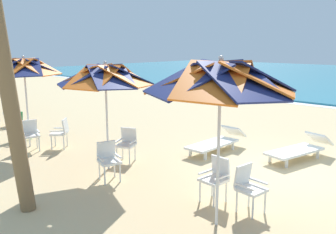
{
  "coord_description": "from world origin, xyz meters",
  "views": [
    {
      "loc": [
        3.39,
        -7.67,
        2.96
      ],
      "look_at": [
        -3.22,
        -0.61,
        1.0
      ],
      "focal_mm": 38.13,
      "sensor_mm": 36.0,
      "label": 1
    }
  ],
  "objects": [
    {
      "name": "plastic_chair_3",
      "position": [
        -3.44,
        -1.93,
        0.5
      ],
      "size": [
        0.59,
        0.6,
        0.87
      ],
      "color": "white",
      "rests_on": "ground"
    },
    {
      "name": "ground_plane",
      "position": [
        0.0,
        0.0,
        0.0
      ],
      "size": [
        80.0,
        80.0,
        0.0
      ],
      "primitive_type": "plane",
      "color": "#D3B784"
    },
    {
      "name": "plastic_chair_1",
      "position": [
        0.35,
        -2.31,
        0.5
      ],
      "size": [
        0.52,
        0.49,
        0.87
      ],
      "color": "white",
      "rests_on": "ground"
    },
    {
      "name": "plastic_chair_5",
      "position": [
        -5.75,
        -2.45,
        0.5
      ],
      "size": [
        0.63,
        0.63,
        0.87
      ],
      "color": "white",
      "rests_on": "ground"
    },
    {
      "name": "beach_umbrella_1",
      "position": [
        -3.3,
        -2.64,
        2.25
      ],
      "size": [
        2.25,
        2.25,
        2.6
      ],
      "color": "silver",
      "rests_on": "ground"
    },
    {
      "name": "plastic_chair_0",
      "position": [
        -0.35,
        -2.34,
        0.5
      ],
      "size": [
        0.48,
        0.5,
        0.87
      ],
      "color": "white",
      "rests_on": "ground"
    },
    {
      "name": "sun_lounger_2",
      "position": [
        -2.25,
        0.37,
        0.28
      ],
      "size": [
        0.66,
        2.15,
        0.62
      ],
      "color": "white",
      "rests_on": "ground"
    },
    {
      "name": "plastic_chair_4",
      "position": [
        -6.2,
        -3.16,
        0.5
      ],
      "size": [
        0.57,
        0.55,
        0.87
      ],
      "color": "white",
      "rests_on": "ground"
    },
    {
      "name": "plastic_chair_7",
      "position": [
        -9.8,
        -2.16,
        0.5
      ],
      "size": [
        0.61,
        0.59,
        0.87
      ],
      "color": "white",
      "rests_on": "ground"
    },
    {
      "name": "beach_umbrella_2",
      "position": [
        -6.58,
        -3.02,
        2.33
      ],
      "size": [
        2.15,
        2.15,
        2.68
      ],
      "color": "silver",
      "rests_on": "ground"
    },
    {
      "name": "beach_umbrella_0",
      "position": [
        0.22,
        -3.1,
        2.44
      ],
      "size": [
        2.41,
        2.41,
        2.81
      ],
      "color": "silver",
      "rests_on": "ground"
    },
    {
      "name": "sun_lounger_1",
      "position": [
        -0.24,
        1.28,
        0.28
      ],
      "size": [
        1.08,
        2.23,
        0.62
      ],
      "color": "white",
      "rests_on": "ground"
    },
    {
      "name": "plastic_chair_6",
      "position": [
        -7.55,
        -2.85,
        0.5
      ],
      "size": [
        0.54,
        0.52,
        0.87
      ],
      "color": "#2D8C4C",
      "rests_on": "ground"
    },
    {
      "name": "plastic_chair_2",
      "position": [
        -2.72,
        -3.07,
        0.5
      ],
      "size": [
        0.58,
        0.56,
        0.87
      ],
      "color": "white",
      "rests_on": "ground"
    }
  ]
}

